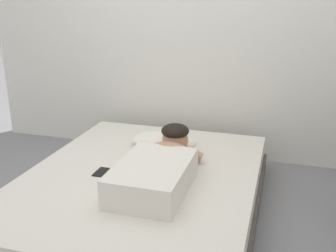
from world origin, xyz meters
TOP-DOWN VIEW (x-y plane):
  - ground_plane at (0.00, 0.00)m, footprint 11.67×11.67m
  - back_wall at (-0.00, 1.39)m, footprint 3.84×0.12m
  - bed at (0.04, 0.17)m, footprint 1.57×1.99m
  - pillow at (0.05, 0.66)m, footprint 0.52×0.32m
  - person_lying at (0.20, 0.10)m, footprint 0.43×0.92m
  - coffee_cup at (0.20, 0.61)m, footprint 0.13×0.09m
  - cell_phone at (-0.22, 0.10)m, footprint 0.07×0.14m

SIDE VIEW (x-z plane):
  - ground_plane at x=0.00m, z-range 0.00..0.00m
  - bed at x=0.04m, z-range 0.00..0.30m
  - cell_phone at x=-0.22m, z-range 0.30..0.31m
  - coffee_cup at x=0.20m, z-range 0.30..0.38m
  - pillow at x=0.05m, z-range 0.30..0.41m
  - person_lying at x=0.20m, z-range 0.27..0.54m
  - back_wall at x=0.00m, z-range 0.00..2.50m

